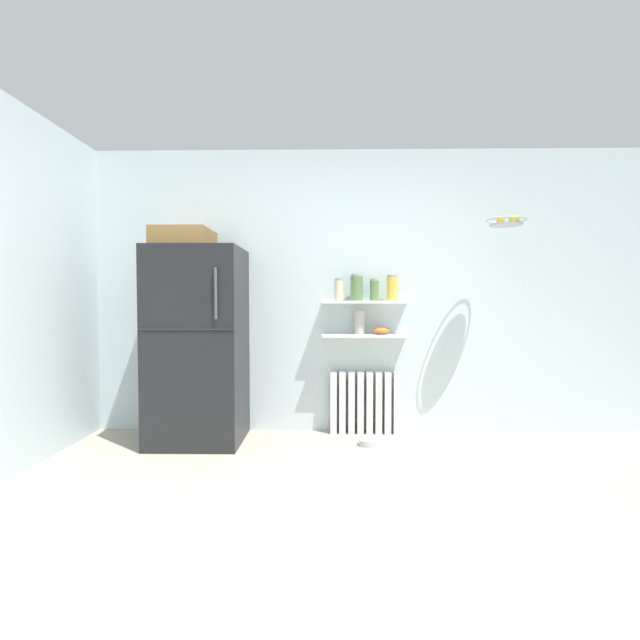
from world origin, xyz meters
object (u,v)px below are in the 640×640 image
shelf_bowl (381,331)px  storage_jar_0 (339,290)px  vase (360,323)px  storage_jar_1 (357,288)px  pet_food_bowl (369,442)px  radiator (365,402)px  hanging_fruit_basket (508,221)px  storage_jar_2 (374,290)px  refrigerator (198,341)px  storage_jar_3 (392,288)px

shelf_bowl → storage_jar_0: bearing=180.0°
storage_jar_0 → vase: (0.19, -0.00, -0.30)m
vase → shelf_bowl: vase is taller
storage_jar_1 → pet_food_bowl: storage_jar_1 is taller
radiator → hanging_fruit_basket: size_ratio=1.94×
storage_jar_2 → pet_food_bowl: size_ratio=1.19×
refrigerator → pet_food_bowl: size_ratio=10.92×
hanging_fruit_basket → shelf_bowl: bearing=166.2°
vase → pet_food_bowl: size_ratio=1.26×
storage_jar_1 → storage_jar_2: (0.16, -0.00, -0.02)m
refrigerator → storage_jar_3: (1.70, 0.25, 0.46)m
storage_jar_1 → shelf_bowl: bearing=0.0°
refrigerator → storage_jar_2: bearing=9.1°
vase → refrigerator: bearing=-170.1°
storage_jar_2 → radiator: bearing=159.4°
storage_jar_0 → vase: bearing=-0.0°
storage_jar_2 → storage_jar_3: storage_jar_3 is taller
radiator → storage_jar_3: (0.24, -0.03, 1.05)m
storage_jar_2 → vase: 0.32m
vase → storage_jar_2: bearing=-0.0°
pet_food_bowl → storage_jar_3: bearing=55.6°
storage_jar_2 → storage_jar_3: (0.16, 0.00, 0.02)m
refrigerator → storage_jar_2: refrigerator is taller
storage_jar_0 → pet_food_bowl: (0.24, -0.34, -1.29)m
refrigerator → shelf_bowl: size_ratio=12.21×
radiator → storage_jar_0: 1.06m
storage_jar_1 → pet_food_bowl: (0.08, -0.34, -1.31)m
storage_jar_3 → storage_jar_0: bearing=180.0°
hanging_fruit_basket → storage_jar_3: bearing=164.8°
storage_jar_2 → storage_jar_3: bearing=0.0°
refrigerator → storage_jar_0: bearing=11.4°
hanging_fruit_basket → pet_food_bowl: bearing=-175.5°
storage_jar_3 → shelf_bowl: bearing=180.0°
radiator → shelf_bowl: bearing=-11.9°
storage_jar_2 → vase: (-0.13, 0.00, -0.30)m
storage_jar_0 → shelf_bowl: size_ratio=1.34×
shelf_bowl → vase: bearing=180.0°
storage_jar_1 → storage_jar_3: storage_jar_1 is taller
pet_food_bowl → hanging_fruit_basket: size_ratio=0.51×
storage_jar_1 → shelf_bowl: 0.45m
refrigerator → hanging_fruit_basket: (2.63, -0.01, 1.02)m
radiator → storage_jar_3: bearing=-7.1°
vase → pet_food_bowl: bearing=-80.9°
storage_jar_1 → radiator: bearing=20.6°
refrigerator → storage_jar_2: 1.62m
storage_jar_1 → hanging_fruit_basket: bearing=-11.4°
storage_jar_3 → shelf_bowl: 0.40m
storage_jar_2 → pet_food_bowl: storage_jar_2 is taller
storage_jar_3 → pet_food_bowl: 1.37m
storage_jar_2 → storage_jar_0: bearing=180.0°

